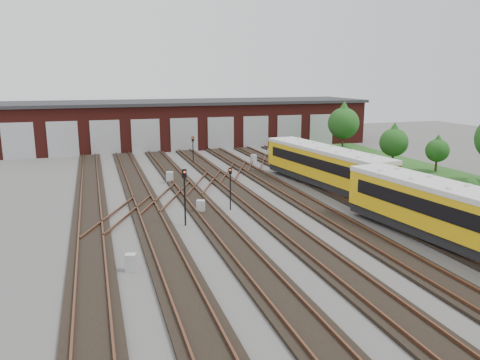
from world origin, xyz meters
name	(u,v)px	position (x,y,z in m)	size (l,w,h in m)	color
ground	(313,227)	(0.00, 0.00, 0.00)	(120.00, 120.00, 0.00)	#484643
track_network	(307,223)	(-0.17, 0.59, 0.11)	(30.40, 70.00, 0.33)	black
maintenance_shed	(190,123)	(-0.01, 39.97, 3.20)	(51.00, 12.50, 6.35)	#4F1713
grass_verge	(443,178)	(19.00, 10.00, 0.03)	(8.00, 55.00, 0.05)	#1E4A18
metro_train	(456,215)	(6.00, -5.99, 2.00)	(4.83, 48.04, 3.27)	black
signal_mast_0	(185,190)	(-7.97, 2.85, 2.43)	(0.30, 0.28, 3.83)	black
signal_mast_1	(230,183)	(-4.05, 5.50, 2.03)	(0.27, 0.26, 3.20)	black
signal_mast_2	(193,146)	(-2.78, 24.73, 2.01)	(0.31, 0.29, 3.12)	black
signal_mast_3	(322,161)	(7.63, 13.55, 1.69)	(0.25, 0.24, 2.64)	black
relay_cabinet_0	(131,262)	(-12.06, -3.69, 0.45)	(0.55, 0.45, 0.91)	#AEB1B3
relay_cabinet_1	(170,177)	(-6.88, 15.94, 0.52)	(0.63, 0.52, 1.04)	#AEB1B3
relay_cabinet_2	(201,207)	(-6.36, 5.30, 0.49)	(0.59, 0.49, 0.98)	#AEB1B3
relay_cabinet_3	(270,152)	(7.48, 27.06, 0.47)	(0.56, 0.47, 0.93)	#AEB1B3
relay_cabinet_4	(254,159)	(3.90, 23.08, 0.49)	(0.59, 0.49, 0.98)	#AEB1B3
tree_0	(344,119)	(17.57, 27.04, 4.28)	(4.02, 4.02, 6.66)	#332817
tree_1	(394,139)	(17.12, 15.59, 3.21)	(3.01, 3.01, 4.99)	#332817
tree_3	(438,148)	(20.34, 12.66, 2.54)	(2.39, 2.39, 3.95)	#332817
bush_0	(471,184)	(16.96, 4.34, 0.73)	(1.47, 1.47, 1.47)	#154915
bush_1	(347,149)	(17.07, 24.96, 0.79)	(1.58, 1.58, 1.58)	#154915
bush_2	(322,139)	(18.72, 35.00, 0.72)	(1.45, 1.45, 1.45)	#154915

